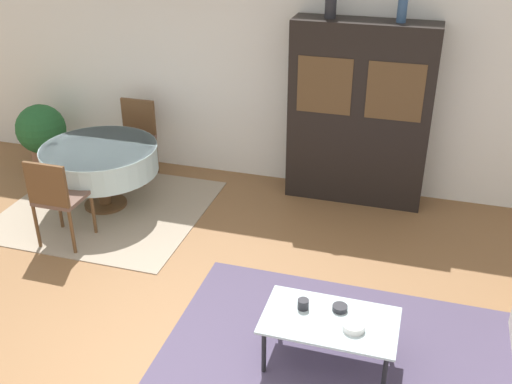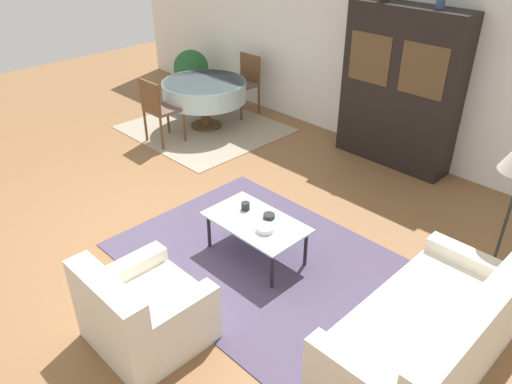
# 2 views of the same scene
# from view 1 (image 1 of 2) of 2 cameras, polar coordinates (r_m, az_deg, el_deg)

# --- Properties ---
(wall_back) EXTENTS (10.00, 0.06, 2.70)m
(wall_back) POSITION_cam_1_polar(r_m,az_deg,el_deg) (7.05, 3.68, 11.22)
(wall_back) COLOR white
(wall_back) RESTS_ON ground_plane
(area_rug) EXTENTS (2.84, 2.10, 0.01)m
(area_rug) POSITION_cam_1_polar(r_m,az_deg,el_deg) (4.85, 8.17, -16.10)
(area_rug) COLOR #4C425B
(area_rug) RESTS_ON ground_plane
(dining_rug) EXTENTS (2.18, 2.02, 0.01)m
(dining_rug) POSITION_cam_1_polar(r_m,az_deg,el_deg) (7.02, -14.02, -1.58)
(dining_rug) COLOR gray
(dining_rug) RESTS_ON ground_plane
(coffee_table) EXTENTS (1.01, 0.59, 0.41)m
(coffee_table) POSITION_cam_1_polar(r_m,az_deg,el_deg) (4.62, 7.04, -12.35)
(coffee_table) COLOR black
(coffee_table) RESTS_ON area_rug
(display_cabinet) EXTENTS (1.55, 0.42, 2.05)m
(display_cabinet) POSITION_cam_1_polar(r_m,az_deg,el_deg) (6.78, 9.80, 7.31)
(display_cabinet) COLOR black
(display_cabinet) RESTS_ON ground_plane
(dining_table) EXTENTS (1.28, 1.28, 0.72)m
(dining_table) POSITION_cam_1_polar(r_m,az_deg,el_deg) (6.85, -14.64, 3.03)
(dining_table) COLOR brown
(dining_table) RESTS_ON dining_rug
(dining_chair_near) EXTENTS (0.44, 0.44, 0.95)m
(dining_chair_near) POSITION_cam_1_polar(r_m,az_deg,el_deg) (6.23, -18.48, -0.34)
(dining_chair_near) COLOR brown
(dining_chair_near) RESTS_ON dining_rug
(dining_chair_far) EXTENTS (0.44, 0.44, 0.95)m
(dining_chair_far) POSITION_cam_1_polar(r_m,az_deg,el_deg) (7.54, -11.41, 5.50)
(dining_chair_far) COLOR brown
(dining_chair_far) RESTS_ON dining_rug
(cup) EXTENTS (0.09, 0.09, 0.08)m
(cup) POSITION_cam_1_polar(r_m,az_deg,el_deg) (4.65, 4.52, -10.60)
(cup) COLOR #232328
(cup) RESTS_ON coffee_table
(bowl) EXTENTS (0.16, 0.16, 0.05)m
(bowl) POSITION_cam_1_polar(r_m,az_deg,el_deg) (4.51, 9.27, -12.52)
(bowl) COLOR white
(bowl) RESTS_ON coffee_table
(bowl_small) EXTENTS (0.12, 0.12, 0.04)m
(bowl_small) POSITION_cam_1_polar(r_m,az_deg,el_deg) (4.67, 7.99, -10.88)
(bowl_small) COLOR #232328
(bowl_small) RESTS_ON coffee_table
(vase_tall) EXTENTS (0.12, 0.12, 0.32)m
(vase_tall) POSITION_cam_1_polar(r_m,az_deg,el_deg) (6.53, 7.14, 17.46)
(vase_tall) COLOR #232328
(vase_tall) RESTS_ON display_cabinet
(vase_short) EXTENTS (0.10, 0.10, 0.24)m
(vase_short) POSITION_cam_1_polar(r_m,az_deg,el_deg) (6.46, 13.75, 16.46)
(vase_short) COLOR #33517A
(vase_short) RESTS_ON display_cabinet
(potted_plant) EXTENTS (0.62, 0.62, 0.83)m
(potted_plant) POSITION_cam_1_polar(r_m,az_deg,el_deg) (8.13, -19.75, 5.40)
(potted_plant) COLOR #93664C
(potted_plant) RESTS_ON ground_plane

